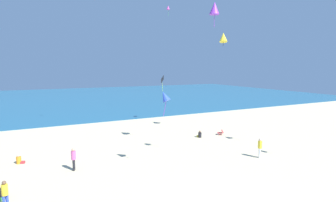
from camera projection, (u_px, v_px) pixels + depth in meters
The scene contains 14 objects.
ground_plane at pixel (150, 158), 19.79m from camera, with size 120.00×120.00×0.00m, color beige.
ocean_water at pixel (79, 98), 59.80m from camera, with size 120.00×60.00×0.05m, color #236084.
beach_chair_near_camera at pixel (221, 132), 26.53m from camera, with size 0.78×0.78×0.54m.
person_1 at pixel (200, 135), 25.55m from camera, with size 0.36×0.57×0.69m.
person_2 at pixel (260, 147), 19.64m from camera, with size 0.43×0.43×1.53m.
person_3 at pixel (2, 194), 13.46m from camera, with size 0.72×0.68×0.82m.
person_4 at pixel (19, 160), 18.51m from camera, with size 0.62×0.43×0.71m.
person_5 at pixel (5, 193), 12.46m from camera, with size 0.41×0.41×1.46m.
person_8 at pixel (74, 158), 17.22m from camera, with size 0.38×0.38×1.54m.
kite_blue at pixel (165, 96), 16.93m from camera, with size 0.95×0.98×1.75m.
kite_magenta at pixel (168, 8), 38.34m from camera, with size 0.53×0.50×1.54m.
kite_yellow at pixel (223, 37), 25.75m from camera, with size 1.21×1.27×1.47m.
kite_black at pixel (162, 80), 32.63m from camera, with size 0.74×0.81×2.06m.
kite_purple at pixel (214, 8), 19.41m from camera, with size 0.98×0.97×1.89m.
Camera 1 is at (-7.09, -7.75, 6.90)m, focal length 27.23 mm.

